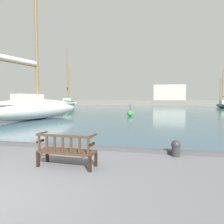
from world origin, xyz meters
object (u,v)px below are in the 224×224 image
object	(u,v)px
sailboat_far_starboard	(222,105)
sailboat_nearest_starboard	(68,103)
park_bench	(66,150)
mooring_bollard	(176,148)
channel_buoy	(130,113)
sailboat_mid_port	(35,106)

from	to	relation	value
sailboat_far_starboard	sailboat_nearest_starboard	bearing A→B (deg)	-170.42
park_bench	sailboat_far_starboard	xyz separation A→B (m)	(16.32, 39.49, 0.28)
mooring_bollard	channel_buoy	size ratio (longest dim) A/B	0.40
sailboat_mid_port	channel_buoy	distance (m)	9.29
sailboat_far_starboard	channel_buoy	bearing A→B (deg)	-124.39
park_bench	sailboat_mid_port	size ratio (longest dim) A/B	0.10
sailboat_nearest_starboard	sailboat_far_starboard	distance (m)	31.92
park_bench	sailboat_far_starboard	distance (m)	42.73
mooring_bollard	channel_buoy	world-z (taller)	channel_buoy
park_bench	mooring_bollard	bearing A→B (deg)	28.44
park_bench	channel_buoy	distance (m)	15.68
sailboat_nearest_starboard	sailboat_far_starboard	world-z (taller)	sailboat_nearest_starboard
sailboat_mid_port	channel_buoy	xyz separation A→B (m)	(7.94, 4.74, -0.82)
sailboat_nearest_starboard	mooring_bollard	distance (m)	37.29
park_bench	sailboat_nearest_starboard	world-z (taller)	sailboat_nearest_starboard
sailboat_far_starboard	channel_buoy	distance (m)	28.86
park_bench	sailboat_mid_port	distance (m)	13.52
park_bench	sailboat_nearest_starboard	bearing A→B (deg)	113.90
park_bench	sailboat_nearest_starboard	xyz separation A→B (m)	(-15.15, 34.18, 0.69)
park_bench	sailboat_mid_port	bearing A→B (deg)	125.93
sailboat_mid_port	sailboat_far_starboard	bearing A→B (deg)	49.67
sailboat_mid_port	mooring_bollard	world-z (taller)	sailboat_mid_port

